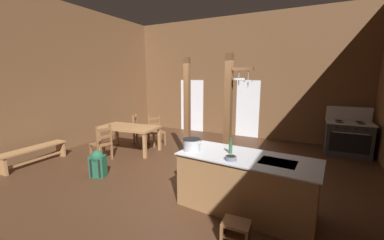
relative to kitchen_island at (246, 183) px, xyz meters
The scene contains 19 objects.
ground_plane 1.76m from the kitchen_island, 160.94° to the left, with size 9.04×9.43×0.10m, color #422819.
wall_back 5.45m from the kitchen_island, 107.84° to the left, with size 9.04×0.14×4.30m, color brown.
wall_left 6.05m from the kitchen_island, behind, with size 0.14×9.43×4.30m, color brown.
glazed_door_back_left 5.98m from the kitchen_island, 125.30° to the left, with size 1.00×0.01×2.05m, color white.
glazed_panel_back_right 5.03m from the kitchen_island, 103.60° to the left, with size 0.84×0.01×2.05m, color white.
kitchen_island is the anchor object (origin of this frame).
stove_range 4.51m from the kitchen_island, 65.69° to the left, with size 1.14×0.82×1.32m.
support_post_with_pot_rack 1.73m from the kitchen_island, 119.70° to the left, with size 0.59×0.26×2.65m.
support_post_center 2.83m from the kitchen_island, 138.65° to the left, with size 0.14×0.14×2.65m.
step_stool 0.90m from the kitchen_island, 83.69° to the right, with size 0.37×0.30×0.30m.
dining_table 4.19m from the kitchen_island, 157.56° to the left, with size 1.77×1.03×0.74m.
ladderback_chair_near_window 4.85m from the kitchen_island, 149.70° to the left, with size 0.59×0.59×0.95m.
ladderback_chair_by_post 4.32m from the kitchen_island, 145.10° to the left, with size 0.59×0.59×0.95m.
ladderback_chair_at_table_end 4.01m from the kitchen_island, behind, with size 0.53×0.53×0.95m.
bench_along_left_wall 5.24m from the kitchen_island, behind, with size 0.41×1.55×0.44m.
backpack 3.22m from the kitchen_island, behind, with size 0.38×0.36×0.60m.
stockpot_on_counter 1.10m from the kitchen_island, behind, with size 0.37×0.30×0.20m.
mixing_bowl_on_counter 0.59m from the kitchen_island, 123.83° to the right, with size 0.18×0.18×0.06m.
bottle_tall_on_counter 0.63m from the kitchen_island, behind, with size 0.06×0.06×0.27m.
Camera 1 is at (2.41, -4.12, 2.16)m, focal length 21.90 mm.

